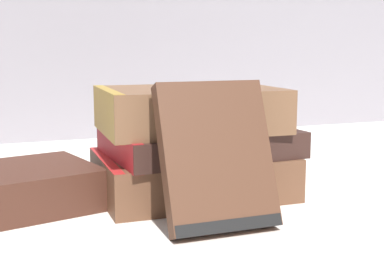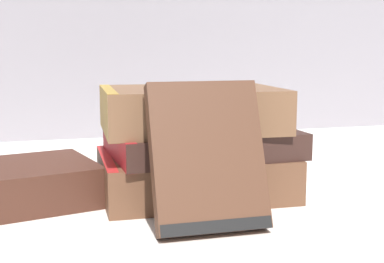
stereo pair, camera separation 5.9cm
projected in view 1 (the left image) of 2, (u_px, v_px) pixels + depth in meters
The scene contains 6 objects.
ground_plane at pixel (166, 202), 0.63m from camera, with size 3.00×3.00×0.00m, color white.
book_flat_bottom at pixel (187, 174), 0.66m from camera, with size 0.23×0.17×0.05m.
book_flat_middle at pixel (195, 142), 0.65m from camera, with size 0.22×0.17×0.03m.
book_flat_top at pixel (185, 109), 0.64m from camera, with size 0.21×0.16×0.05m.
book_leaning_front at pixel (217, 161), 0.53m from camera, with size 0.11×0.07×0.15m.
pocket_watch at pixel (214, 86), 0.62m from camera, with size 0.05×0.05×0.01m.
Camera 1 is at (-0.19, -0.58, 0.18)m, focal length 50.00 mm.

